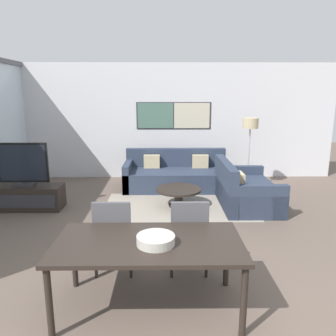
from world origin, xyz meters
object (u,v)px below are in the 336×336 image
(television, at_px, (23,165))
(dining_table, at_px, (148,247))
(tv_console, at_px, (26,197))
(fruit_bowl, at_px, (156,239))
(dining_chair_centre, at_px, (189,232))
(coffee_table, at_px, (179,193))
(dining_chair_left, at_px, (114,232))
(floor_lamp, at_px, (250,129))
(sofa_main, at_px, (176,176))
(sofa_side, at_px, (242,191))

(television, height_order, dining_table, television)
(tv_console, distance_m, fruit_bowl, 3.89)
(fruit_bowl, bearing_deg, dining_chair_centre, 64.01)
(coffee_table, xyz_separation_m, dining_chair_centre, (0.01, -2.32, 0.25))
(coffee_table, xyz_separation_m, dining_chair_left, (-0.86, -2.32, 0.25))
(coffee_table, relative_size, floor_lamp, 0.53)
(tv_console, relative_size, coffee_table, 1.57)
(tv_console, bearing_deg, floor_lamp, 16.05)
(television, bearing_deg, dining_chair_centre, -38.30)
(television, relative_size, dining_chair_left, 0.98)
(floor_lamp, bearing_deg, dining_chair_centre, -114.24)
(television, height_order, floor_lamp, floor_lamp)
(sofa_main, relative_size, sofa_side, 1.43)
(fruit_bowl, height_order, floor_lamp, floor_lamp)
(dining_table, relative_size, dining_chair_left, 1.94)
(television, distance_m, sofa_main, 3.17)
(dining_table, bearing_deg, sofa_side, 61.91)
(dining_chair_left, bearing_deg, dining_table, -57.20)
(coffee_table, bearing_deg, dining_chair_centre, -89.63)
(television, bearing_deg, floor_lamp, 16.04)
(sofa_side, xyz_separation_m, dining_chair_left, (-2.07, -2.39, 0.24))
(dining_chair_left, distance_m, fruit_bowl, 0.94)
(tv_console, height_order, coffee_table, tv_console)
(sofa_side, bearing_deg, floor_lamp, -18.66)
(dining_chair_centre, xyz_separation_m, fruit_bowl, (-0.36, -0.74, 0.26))
(television, distance_m, coffee_table, 2.86)
(dining_chair_centre, relative_size, floor_lamp, 0.58)
(dining_table, bearing_deg, fruit_bowl, -43.93)
(coffee_table, height_order, dining_table, dining_table)
(sofa_side, bearing_deg, dining_chair_centre, 153.33)
(tv_console, distance_m, coffee_table, 2.81)
(dining_chair_centre, height_order, floor_lamp, floor_lamp)
(television, xyz_separation_m, dining_table, (2.38, -2.90, -0.17))
(dining_chair_left, xyz_separation_m, floor_lamp, (2.44, 3.49, 0.81))
(coffee_table, height_order, fruit_bowl, fruit_bowl)
(dining_chair_left, xyz_separation_m, fruit_bowl, (0.51, -0.74, 0.26))
(sofa_main, height_order, coffee_table, sofa_main)
(television, xyz_separation_m, dining_chair_left, (1.95, -2.23, -0.31))
(dining_chair_left, bearing_deg, fruit_bowl, -55.74)
(dining_chair_centre, height_order, fruit_bowl, dining_chair_centre)
(tv_console, distance_m, floor_lamp, 4.70)
(sofa_main, relative_size, dining_chair_centre, 2.50)
(coffee_table, height_order, floor_lamp, floor_lamp)
(television, height_order, coffee_table, television)
(coffee_table, relative_size, dining_chair_left, 0.91)
(dining_table, bearing_deg, dining_chair_left, 122.80)
(tv_console, bearing_deg, sofa_side, 2.28)
(dining_table, xyz_separation_m, fruit_bowl, (0.07, -0.07, 0.12))
(dining_chair_left, bearing_deg, floor_lamp, 55.02)
(sofa_main, distance_m, sofa_side, 1.72)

